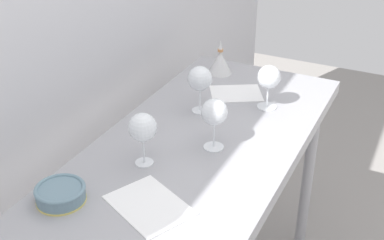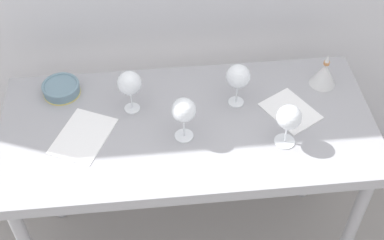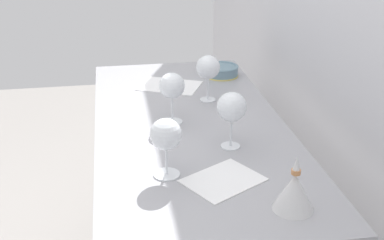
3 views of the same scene
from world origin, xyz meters
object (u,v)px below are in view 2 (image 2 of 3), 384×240
at_px(tasting_sheet_lower, 290,111).
at_px(tasting_bowl, 61,88).
at_px(wine_glass_near_center, 184,111).
at_px(tasting_sheet_upper, 83,136).
at_px(decanter_funnel, 324,74).
at_px(wine_glass_near_right, 289,118).
at_px(wine_glass_far_left, 129,84).
at_px(wine_glass_far_right, 238,77).

height_order(tasting_sheet_lower, tasting_bowl, tasting_bowl).
bearing_deg(tasting_bowl, wine_glass_near_center, -31.11).
bearing_deg(tasting_sheet_upper, wine_glass_near_center, 19.48).
relative_size(tasting_bowl, decanter_funnel, 0.99).
bearing_deg(tasting_sheet_upper, decanter_funnel, 36.72).
distance_m(tasting_sheet_upper, tasting_sheet_lower, 0.78).
xyz_separation_m(wine_glass_near_right, wine_glass_far_left, (-0.54, 0.22, 0.01)).
distance_m(wine_glass_far_right, tasting_sheet_lower, 0.25).
distance_m(tasting_sheet_upper, decanter_funnel, 0.97).
bearing_deg(wine_glass_far_right, decanter_funnel, 11.56).
distance_m(wine_glass_far_right, tasting_bowl, 0.69).
distance_m(wine_glass_near_right, tasting_bowl, 0.89).
height_order(wine_glass_far_left, decanter_funnel, wine_glass_far_left).
relative_size(wine_glass_near_right, wine_glass_near_center, 0.96).
distance_m(wine_glass_far_right, wine_glass_near_right, 0.26).
bearing_deg(wine_glass_near_center, wine_glass_near_right, -10.07).
bearing_deg(wine_glass_near_center, tasting_sheet_lower, 11.76).
bearing_deg(wine_glass_near_center, wine_glass_far_left, 138.96).
xyz_separation_m(wine_glass_near_center, tasting_sheet_upper, (-0.37, 0.04, -0.13)).
xyz_separation_m(wine_glass_near_center, tasting_bowl, (-0.46, 0.28, -0.10)).
distance_m(wine_glass_near_center, tasting_sheet_upper, 0.39).
bearing_deg(wine_glass_near_right, wine_glass_near_center, 169.93).
bearing_deg(wine_glass_near_center, wine_glass_far_right, 35.56).
height_order(wine_glass_far_left, tasting_sheet_lower, wine_glass_far_left).
bearing_deg(wine_glass_far_left, wine_glass_near_center, -41.04).
bearing_deg(wine_glass_far_left, tasting_bowl, 157.08).
distance_m(wine_glass_far_left, tasting_bowl, 0.31).
distance_m(wine_glass_near_right, tasting_sheet_upper, 0.74).
bearing_deg(wine_glass_far_right, wine_glass_near_right, -56.90).
distance_m(tasting_sheet_upper, tasting_bowl, 0.26).
bearing_deg(tasting_sheet_lower, decanter_funnel, 11.30).
distance_m(wine_glass_far_left, wine_glass_near_center, 0.25).
height_order(wine_glass_near_right, tasting_sheet_upper, wine_glass_near_right).
bearing_deg(tasting_sheet_upper, wine_glass_near_right, 17.34).
bearing_deg(wine_glass_far_right, wine_glass_far_left, 179.13).
distance_m(wine_glass_far_right, wine_glass_near_center, 0.27).
relative_size(wine_glass_far_right, tasting_bowl, 1.24).
xyz_separation_m(tasting_bowl, decanter_funnel, (1.04, -0.05, 0.03)).
bearing_deg(decanter_funnel, wine_glass_near_right, -126.84).
xyz_separation_m(wine_glass_near_right, tasting_sheet_upper, (-0.73, 0.10, -0.12)).
distance_m(wine_glass_near_right, wine_glass_near_center, 0.36).
xyz_separation_m(wine_glass_near_right, wine_glass_near_center, (-0.36, 0.06, 0.01)).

